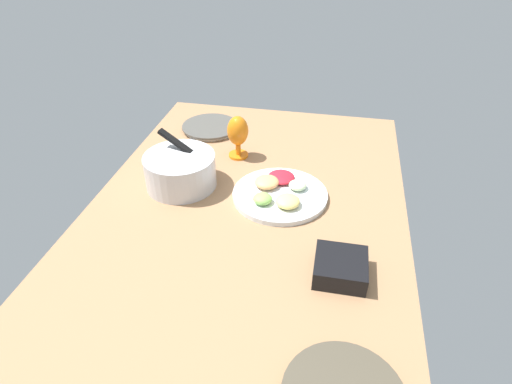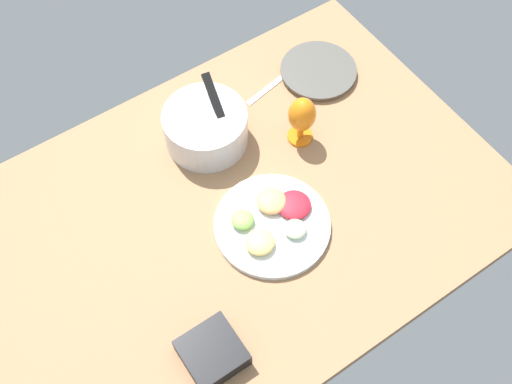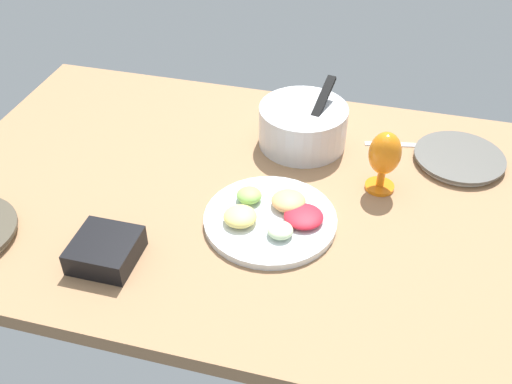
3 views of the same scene
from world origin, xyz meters
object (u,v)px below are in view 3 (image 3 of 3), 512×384
at_px(dinner_plate_right, 459,158).
at_px(fruit_platter, 271,217).
at_px(mixing_bowl, 303,124).
at_px(square_bowl_black, 105,249).
at_px(hurricane_glass_orange, 385,156).

relative_size(dinner_plate_right, fruit_platter, 0.76).
distance_m(dinner_plate_right, fruit_platter, 0.58).
distance_m(mixing_bowl, fruit_platter, 0.35).
bearing_deg(square_bowl_black, dinner_plate_right, 37.43).
height_order(dinner_plate_right, fruit_platter, fruit_platter).
relative_size(mixing_bowl, fruit_platter, 0.77).
height_order(mixing_bowl, square_bowl_black, mixing_bowl).
relative_size(mixing_bowl, hurricane_glass_orange, 1.46).
bearing_deg(hurricane_glass_orange, square_bowl_black, -143.83).
bearing_deg(square_bowl_black, hurricane_glass_orange, 36.17).
distance_m(fruit_platter, square_bowl_black, 0.40).
xyz_separation_m(fruit_platter, square_bowl_black, (-0.33, -0.22, 0.01)).
bearing_deg(fruit_platter, dinner_plate_right, 40.27).
bearing_deg(fruit_platter, square_bowl_black, -146.70).
bearing_deg(hurricane_glass_orange, dinner_plate_right, 40.84).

